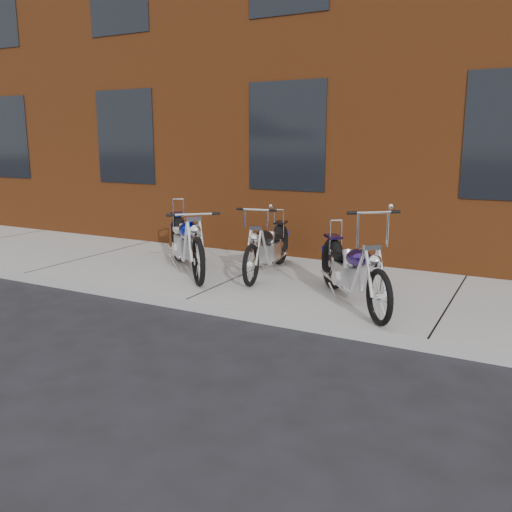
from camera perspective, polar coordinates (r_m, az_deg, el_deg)
The scene contains 6 objects.
ground at distance 7.02m, azimuth -7.35°, elevation -5.73°, with size 120.00×120.00×0.00m, color black.
sidewalk at distance 8.22m, azimuth -1.33°, elevation -2.44°, with size 22.00×3.00×0.15m, color #A0A0A0.
building_brick at distance 14.11m, azimuth 12.40°, elevation 19.40°, with size 22.00×10.00×8.00m, color brown.
chopper_purple at distance 6.76m, azimuth 10.07°, elevation -1.71°, with size 1.46×1.77×1.23m.
chopper_blue at distance 8.37m, azimuth -7.32°, elevation 1.31°, with size 1.79×1.78×1.05m.
chopper_third at distance 8.18m, azimuth 1.26°, elevation 0.72°, with size 0.57×2.07×1.06m.
Camera 1 is at (3.90, -5.44, 2.13)m, focal length 38.00 mm.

